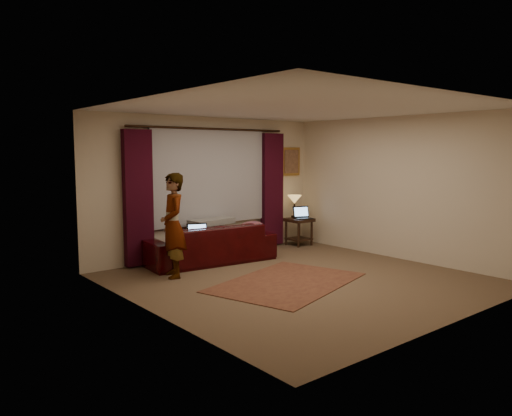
{
  "coord_description": "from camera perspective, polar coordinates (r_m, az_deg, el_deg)",
  "views": [
    {
      "loc": [
        -5.26,
        -5.36,
        1.95
      ],
      "look_at": [
        0.1,
        1.2,
        1.0
      ],
      "focal_mm": 35.0,
      "sensor_mm": 36.0,
      "label": 1
    }
  ],
  "objects": [
    {
      "name": "person",
      "position": [
        7.86,
        -9.46,
        -1.97
      ],
      "size": [
        0.6,
        0.6,
        1.63
      ],
      "primitive_type": "imported",
      "rotation": [
        0.0,
        0.0,
        -1.86
      ],
      "color": "gray",
      "rests_on": "floor"
    },
    {
      "name": "area_rug",
      "position": [
        7.58,
        3.58,
        -8.48
      ],
      "size": [
        2.68,
        2.16,
        0.01
      ],
      "primitive_type": "cube",
      "rotation": [
        0.0,
        0.0,
        0.29
      ],
      "color": "brown",
      "rests_on": "floor"
    },
    {
      "name": "throw_blanket",
      "position": [
        9.12,
        -5.11,
        0.01
      ],
      "size": [
        0.92,
        0.46,
        0.1
      ],
      "primitive_type": "cube",
      "rotation": [
        0.0,
        0.0,
        0.13
      ],
      "color": "gray",
      "rests_on": "sofa"
    },
    {
      "name": "laptop_sofa",
      "position": [
        8.57,
        -6.61,
        -2.76
      ],
      "size": [
        0.47,
        0.49,
        0.26
      ],
      "primitive_type": null,
      "rotation": [
        0.0,
        0.0,
        -0.4
      ],
      "color": "black",
      "rests_on": "sofa"
    },
    {
      "name": "clothing_pile",
      "position": [
        9.18,
        -0.45,
        -2.24
      ],
      "size": [
        0.61,
        0.54,
        0.21
      ],
      "primitive_type": "ellipsoid",
      "rotation": [
        0.0,
        0.0,
        -0.39
      ],
      "color": "brown",
      "rests_on": "sofa"
    },
    {
      "name": "sofa",
      "position": [
        8.88,
        -5.31,
        -3.25
      ],
      "size": [
        2.4,
        1.23,
        0.93
      ],
      "primitive_type": "imported",
      "rotation": [
        0.0,
        0.0,
        3.04
      ],
      "color": "black",
      "rests_on": "floor"
    },
    {
      "name": "laptop_table",
      "position": [
        10.42,
        5.44,
        -0.54
      ],
      "size": [
        0.45,
        0.47,
        0.25
      ],
      "primitive_type": null,
      "rotation": [
        0.0,
        0.0,
        -0.33
      ],
      "color": "black",
      "rests_on": "end_table"
    },
    {
      "name": "floor",
      "position": [
        7.76,
        5.1,
        -8.23
      ],
      "size": [
        5.0,
        5.0,
        0.01
      ],
      "primitive_type": "cube",
      "color": "brown",
      "rests_on": "ground"
    },
    {
      "name": "sheer_curtain",
      "position": [
        9.41,
        -5.27,
        3.64
      ],
      "size": [
        2.5,
        0.05,
        1.8
      ],
      "primitive_type": "cube",
      "color": "#A7A6AE",
      "rests_on": "wall_back"
    },
    {
      "name": "ceiling",
      "position": [
        7.53,
        5.3,
        11.32
      ],
      "size": [
        5.0,
        5.0,
        0.02
      ],
      "primitive_type": "cube",
      "color": "silver",
      "rests_on": "ground"
    },
    {
      "name": "picture_frame",
      "position": [
        10.74,
        3.99,
        5.33
      ],
      "size": [
        0.5,
        0.04,
        0.6
      ],
      "primitive_type": "cube",
      "color": "#BB883B",
      "rests_on": "wall_back"
    },
    {
      "name": "drape_right",
      "position": [
        10.31,
        1.84,
        2.12
      ],
      "size": [
        0.5,
        0.14,
        2.3
      ],
      "primitive_type": "cube",
      "color": "#330715",
      "rests_on": "floor"
    },
    {
      "name": "end_table",
      "position": [
        10.54,
        4.92,
        -2.71
      ],
      "size": [
        0.5,
        0.5,
        0.57
      ],
      "primitive_type": "cube",
      "rotation": [
        0.0,
        0.0,
        -0.01
      ],
      "color": "black",
      "rests_on": "floor"
    },
    {
      "name": "wall_back",
      "position": [
        9.48,
        -5.46,
        2.44
      ],
      "size": [
        5.0,
        0.02,
        2.6
      ],
      "primitive_type": "cube",
      "color": "beige",
      "rests_on": "ground"
    },
    {
      "name": "wall_right",
      "position": [
        9.45,
        16.09,
        2.21
      ],
      "size": [
        0.02,
        5.0,
        2.6
      ],
      "primitive_type": "cube",
      "color": "beige",
      "rests_on": "ground"
    },
    {
      "name": "wall_front",
      "position": [
        6.02,
        22.1,
        -0.28
      ],
      "size": [
        5.0,
        0.02,
        2.6
      ],
      "primitive_type": "cube",
      "color": "beige",
      "rests_on": "ground"
    },
    {
      "name": "drape_left",
      "position": [
        8.64,
        -13.33,
        1.12
      ],
      "size": [
        0.5,
        0.14,
        2.3
      ],
      "primitive_type": "cube",
      "color": "#330715",
      "rests_on": "floor"
    },
    {
      "name": "wall_left",
      "position": [
        6.06,
        -11.94,
        0.09
      ],
      "size": [
        0.02,
        5.0,
        2.6
      ],
      "primitive_type": "cube",
      "color": "beige",
      "rests_on": "ground"
    },
    {
      "name": "tiffany_lamp",
      "position": [
        10.58,
        4.42,
        0.19
      ],
      "size": [
        0.31,
        0.31,
        0.48
      ],
      "primitive_type": null,
      "rotation": [
        0.0,
        0.0,
        0.03
      ],
      "color": "olive",
      "rests_on": "end_table"
    },
    {
      "name": "curtain_rod",
      "position": [
        9.37,
        -5.15,
        9.01
      ],
      "size": [
        0.04,
        0.04,
        3.4
      ],
      "primitive_type": "cylinder",
      "color": "black",
      "rests_on": "wall_back"
    }
  ]
}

